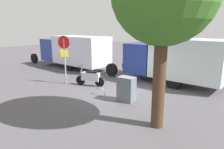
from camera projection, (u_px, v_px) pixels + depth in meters
The scene contains 7 objects.
ground_plane at pixel (121, 93), 10.81m from camera, with size 60.00×60.00×0.00m, color #524E54.
box_truck_near at pixel (172, 58), 12.31m from camera, with size 7.49×2.31×2.74m.
box_truck_far at pixel (73, 50), 17.02m from camera, with size 8.58×2.36×2.67m.
motorcycle at pixel (90, 77), 11.97m from camera, with size 1.75×0.80×1.20m.
stop_sign at pixel (64, 52), 12.08m from camera, with size 0.71×0.33×2.90m.
utility_cabinet at pixel (126, 89), 9.50m from camera, with size 0.77×0.53×1.16m, color slate.
bike_rack_hoop at pixel (100, 95), 10.49m from camera, with size 0.85×0.85×0.05m, color #B7B7BC.
Camera 1 is at (-6.14, 8.29, 3.43)m, focal length 32.72 mm.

